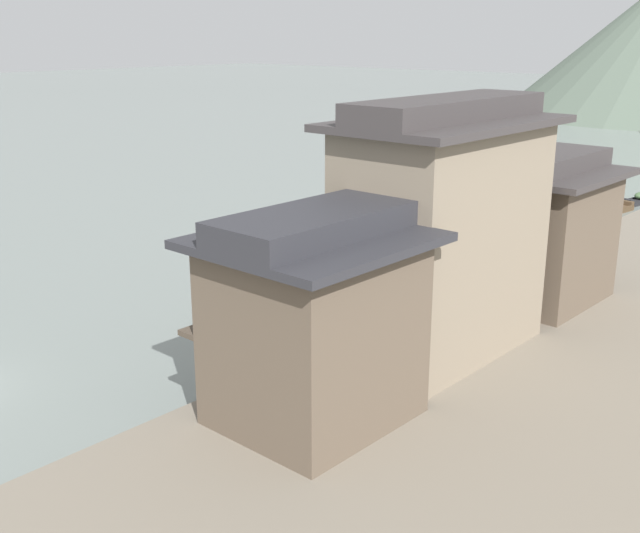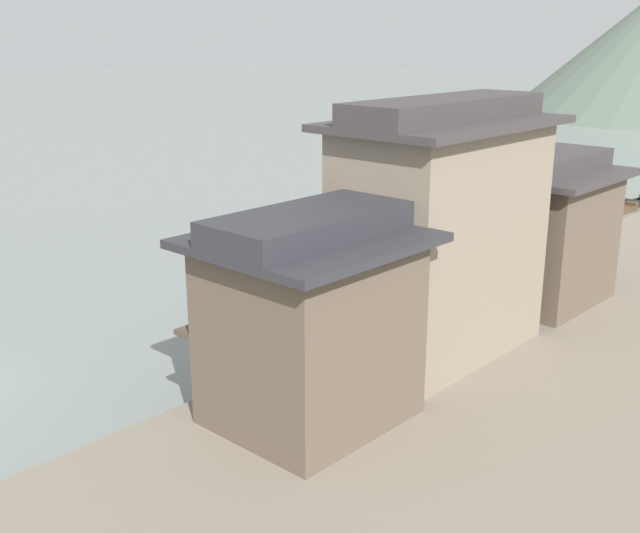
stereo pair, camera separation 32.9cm
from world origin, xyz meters
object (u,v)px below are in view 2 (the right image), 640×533
at_px(boat_moored_far, 509,258).
at_px(boat_midriver_upstream, 615,212).
at_px(house_waterfront_tall, 544,229).
at_px(boat_moored_second, 478,193).
at_px(house_waterfront_nearest, 310,320).
at_px(mooring_post_dock_near, 259,365).
at_px(boat_upstream_distant, 229,301).
at_px(mooring_post_dock_mid, 381,315).
at_px(house_waterfront_second, 441,231).
at_px(mooring_post_dock_far, 517,259).
at_px(boat_moored_nearest, 540,180).
at_px(boat_moored_third, 344,264).

distance_m(boat_moored_far, boat_midriver_upstream, 14.31).
bearing_deg(house_waterfront_tall, boat_moored_second, 127.44).
distance_m(boat_moored_second, house_waterfront_nearest, 36.88).
bearing_deg(house_waterfront_nearest, boat_midriver_upstream, 98.52).
height_order(boat_moored_second, mooring_post_dock_near, mooring_post_dock_near).
xyz_separation_m(boat_upstream_distant, mooring_post_dock_mid, (7.33, 1.29, 0.84)).
distance_m(house_waterfront_nearest, house_waterfront_second, 6.80).
bearing_deg(boat_moored_second, mooring_post_dock_far, -53.17).
bearing_deg(house_waterfront_nearest, mooring_post_dock_near, 165.44).
bearing_deg(mooring_post_dock_mid, boat_upstream_distant, -170.01).
distance_m(house_waterfront_tall, mooring_post_dock_far, 5.20).
bearing_deg(boat_moored_second, mooring_post_dock_near, -69.91).
xyz_separation_m(boat_moored_nearest, mooring_post_dock_far, (11.12, -23.81, 0.80)).
distance_m(boat_moored_third, mooring_post_dock_mid, 9.58).
bearing_deg(house_waterfront_second, mooring_post_dock_mid, 170.36).
xyz_separation_m(boat_moored_nearest, house_waterfront_tall, (14.04, -27.26, 3.38)).
height_order(boat_moored_second, house_waterfront_second, house_waterfront_second).
xyz_separation_m(boat_moored_second, boat_moored_third, (4.72, -20.17, 0.03)).
distance_m(boat_moored_third, house_waterfront_nearest, 17.18).
distance_m(boat_midriver_upstream, boat_upstream_distant, 28.70).
height_order(boat_moored_far, house_waterfront_nearest, house_waterfront_nearest).
xyz_separation_m(boat_midriver_upstream, house_waterfront_tall, (5.01, -20.00, 3.37)).
distance_m(boat_upstream_distant, house_waterfront_tall, 13.57).
relative_size(boat_moored_third, house_waterfront_tall, 0.66).
bearing_deg(house_waterfront_second, boat_moored_nearest, 111.90).
height_order(house_waterfront_second, mooring_post_dock_near, house_waterfront_second).
xyz_separation_m(house_waterfront_tall, mooring_post_dock_far, (-2.91, 3.45, -2.58)).
bearing_deg(house_waterfront_tall, mooring_post_dock_near, -102.35).
bearing_deg(mooring_post_dock_far, mooring_post_dock_mid, -90.00).
height_order(house_waterfront_tall, mooring_post_dock_far, house_waterfront_tall).
relative_size(boat_moored_nearest, mooring_post_dock_far, 4.93).
xyz_separation_m(boat_moored_third, house_waterfront_nearest, (10.27, -13.35, 3.40)).
relative_size(house_waterfront_nearest, mooring_post_dock_far, 7.16).
height_order(boat_moored_far, house_waterfront_tall, house_waterfront_tall).
distance_m(boat_upstream_distant, house_waterfront_second, 11.21).
bearing_deg(boat_moored_second, boat_moored_third, -76.83).
height_order(boat_midriver_upstream, boat_upstream_distant, boat_midriver_upstream).
bearing_deg(boat_moored_second, boat_moored_nearest, 83.78).
bearing_deg(boat_moored_nearest, boat_midriver_upstream, -38.82).
distance_m(house_waterfront_second, mooring_post_dock_far, 11.86).
xyz_separation_m(boat_midriver_upstream, house_waterfront_second, (4.91, -27.41, 4.66)).
xyz_separation_m(boat_moored_second, boat_upstream_distant, (4.64, -27.67, 0.01)).
xyz_separation_m(boat_upstream_distant, mooring_post_dock_far, (7.33, 11.67, 0.83)).
relative_size(boat_upstream_distant, mooring_post_dock_far, 5.68).
xyz_separation_m(boat_moored_second, mooring_post_dock_mid, (11.98, -26.38, 0.85)).
relative_size(boat_midriver_upstream, house_waterfront_nearest, 0.74).
height_order(boat_moored_third, mooring_post_dock_near, mooring_post_dock_near).
bearing_deg(house_waterfront_tall, boat_moored_far, 128.66).
distance_m(boat_moored_second, boat_upstream_distant, 28.06).
relative_size(house_waterfront_second, mooring_post_dock_near, 9.82).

